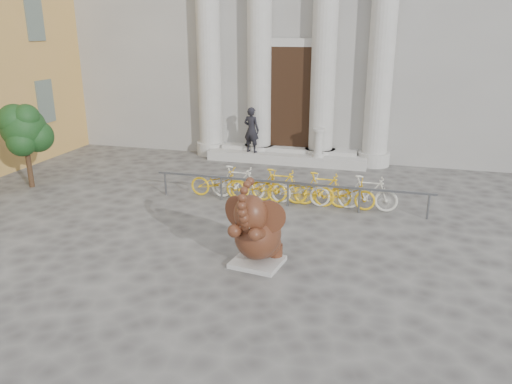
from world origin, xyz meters
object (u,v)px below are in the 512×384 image
(elephant_statue, at_px, (257,233))
(tree, at_px, (24,130))
(bike_rack, at_px, (289,187))
(pedestrian, at_px, (251,130))

(elephant_statue, bearing_deg, tree, 166.42)
(bike_rack, xyz_separation_m, tree, (-8.25, -0.69, 1.36))
(bike_rack, relative_size, tree, 2.99)
(elephant_statue, relative_size, pedestrian, 1.20)
(tree, bearing_deg, elephant_statue, -21.92)
(bike_rack, xyz_separation_m, pedestrian, (-2.39, 4.34, 0.71))
(elephant_statue, relative_size, bike_rack, 0.26)
(bike_rack, relative_size, pedestrian, 4.69)
(tree, height_order, pedestrian, tree)
(elephant_statue, distance_m, pedestrian, 8.81)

